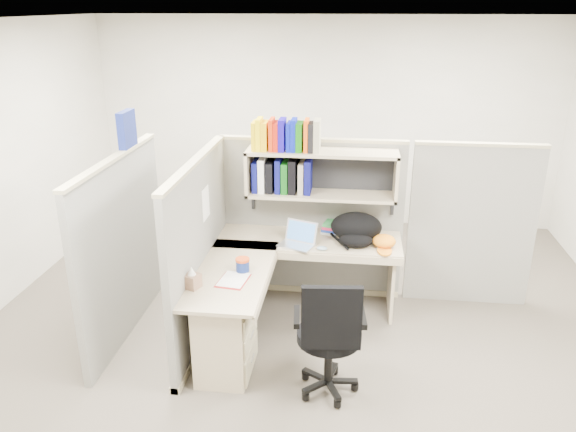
# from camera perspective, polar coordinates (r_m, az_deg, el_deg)

# --- Properties ---
(ground) EXTENTS (6.00, 6.00, 0.00)m
(ground) POSITION_cam_1_polar(r_m,az_deg,el_deg) (5.17, 1.45, -12.30)
(ground) COLOR #3A342D
(ground) RESTS_ON ground
(room_shell) EXTENTS (6.00, 6.00, 6.00)m
(room_shell) POSITION_cam_1_polar(r_m,az_deg,el_deg) (4.50, 1.63, 5.25)
(room_shell) COLOR #ADA99C
(room_shell) RESTS_ON ground
(cubicle) EXTENTS (3.79, 1.84, 1.95)m
(cubicle) POSITION_cam_1_polar(r_m,az_deg,el_deg) (5.20, -2.00, -0.86)
(cubicle) COLOR #62625D
(cubicle) RESTS_ON ground
(desk) EXTENTS (1.74, 1.75, 0.73)m
(desk) POSITION_cam_1_polar(r_m,az_deg,el_deg) (4.75, -3.82, -9.39)
(desk) COLOR tan
(desk) RESTS_ON ground
(laptop) EXTENTS (0.40, 0.40, 0.22)m
(laptop) POSITION_cam_1_polar(r_m,az_deg,el_deg) (5.13, 0.85, -1.95)
(laptop) COLOR silver
(laptop) RESTS_ON desk
(backpack) EXTENTS (0.53, 0.44, 0.28)m
(backpack) POSITION_cam_1_polar(r_m,az_deg,el_deg) (5.22, 6.94, -1.36)
(backpack) COLOR black
(backpack) RESTS_ON desk
(orange_cap) EXTENTS (0.22, 0.25, 0.12)m
(orange_cap) POSITION_cam_1_polar(r_m,az_deg,el_deg) (5.21, 9.74, -2.53)
(orange_cap) COLOR orange
(orange_cap) RESTS_ON desk
(snack_canister) EXTENTS (0.12, 0.12, 0.12)m
(snack_canister) POSITION_cam_1_polar(r_m,az_deg,el_deg) (4.70, -4.63, -4.94)
(snack_canister) COLOR navy
(snack_canister) RESTS_ON desk
(tissue_box) EXTENTS (0.15, 0.15, 0.18)m
(tissue_box) POSITION_cam_1_polar(r_m,az_deg,el_deg) (4.47, -9.74, -6.16)
(tissue_box) COLOR #8B664F
(tissue_box) RESTS_ON desk
(mouse) EXTENTS (0.10, 0.07, 0.04)m
(mouse) POSITION_cam_1_polar(r_m,az_deg,el_deg) (5.10, 3.48, -3.29)
(mouse) COLOR #809DB5
(mouse) RESTS_ON desk
(paper_cup) EXTENTS (0.08, 0.08, 0.10)m
(paper_cup) POSITION_cam_1_polar(r_m,az_deg,el_deg) (5.43, 2.01, -1.31)
(paper_cup) COLOR white
(paper_cup) RESTS_ON desk
(book_stack) EXTENTS (0.20, 0.24, 0.10)m
(book_stack) POSITION_cam_1_polar(r_m,az_deg,el_deg) (5.49, 4.38, -1.11)
(book_stack) COLOR gray
(book_stack) RESTS_ON desk
(loose_paper) EXTENTS (0.24, 0.30, 0.00)m
(loose_paper) POSITION_cam_1_polar(r_m,az_deg,el_deg) (4.59, -5.56, -6.43)
(loose_paper) COLOR white
(loose_paper) RESTS_ON desk
(task_chair) EXTENTS (0.55, 0.51, 1.03)m
(task_chair) POSITION_cam_1_polar(r_m,az_deg,el_deg) (4.34, 4.17, -13.84)
(task_chair) COLOR black
(task_chair) RESTS_ON ground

